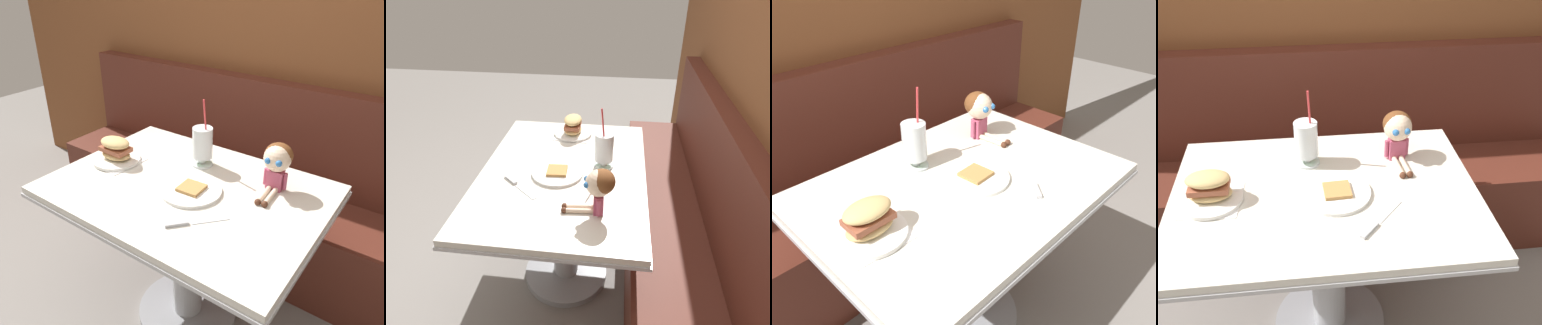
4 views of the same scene
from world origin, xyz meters
TOP-DOWN VIEW (x-y plane):
  - wood_panel_wall at (0.00, 1.05)m, footprint 4.40×0.08m
  - booth_bench at (0.00, 0.81)m, footprint 2.60×0.48m
  - diner_table at (0.00, 0.18)m, footprint 1.11×0.81m
  - toast_plate at (0.04, 0.16)m, footprint 0.25×0.25m
  - milkshake_glass at (-0.06, 0.37)m, footprint 0.10×0.10m
  - sandwich_plate at (-0.40, 0.17)m, footprint 0.22×0.22m
  - butter_knife at (0.15, -0.02)m, footprint 0.17×0.19m
  - seated_doll at (0.30, 0.37)m, footprint 0.12×0.22m

SIDE VIEW (x-z plane):
  - booth_bench at x=0.00m, z-range -0.17..0.83m
  - diner_table at x=0.00m, z-range 0.17..0.91m
  - butter_knife at x=0.15m, z-range 0.74..0.75m
  - toast_plate at x=0.04m, z-range 0.74..0.76m
  - sandwich_plate at x=-0.40m, z-range 0.73..0.84m
  - milkshake_glass at x=-0.06m, z-range 0.68..1.00m
  - seated_doll at x=0.30m, z-range 0.77..0.97m
  - wood_panel_wall at x=0.00m, z-range 0.00..2.40m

